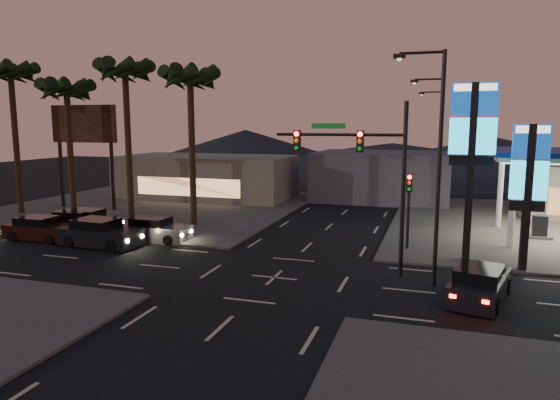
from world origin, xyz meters
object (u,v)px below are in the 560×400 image
(car_lane_b_front, at_px, (154,230))
(suv_station, at_px, (480,284))
(car_lane_a_front, at_px, (100,234))
(pylon_sign_tall, at_px, (472,136))
(traffic_signal_mast, at_px, (365,163))
(pylon_sign_short, at_px, (529,175))
(car_lane_b_mid, at_px, (88,221))
(car_lane_b_rear, at_px, (78,222))
(car_lane_a_mid, at_px, (40,229))

(car_lane_b_front, distance_m, suv_station, 18.72)
(car_lane_a_front, relative_size, suv_station, 1.10)
(pylon_sign_tall, xyz_separation_m, car_lane_a_front, (-19.96, -2.86, -5.66))
(traffic_signal_mast, relative_size, car_lane_a_front, 1.61)
(pylon_sign_short, bearing_deg, car_lane_b_mid, 176.88)
(pylon_sign_short, height_order, car_lane_b_front, pylon_sign_short)
(pylon_sign_short, distance_m, traffic_signal_mast, 7.69)
(pylon_sign_short, relative_size, car_lane_b_rear, 1.56)
(car_lane_b_mid, bearing_deg, car_lane_a_mid, -110.71)
(pylon_sign_tall, distance_m, traffic_signal_mast, 6.02)
(car_lane_a_front, xyz_separation_m, car_lane_b_front, (2.22, 2.20, -0.08))
(pylon_sign_short, bearing_deg, pylon_sign_tall, 158.20)
(pylon_sign_tall, height_order, car_lane_b_mid, pylon_sign_tall)
(pylon_sign_short, relative_size, car_lane_b_front, 1.60)
(car_lane_b_front, distance_m, car_lane_b_rear, 6.09)
(traffic_signal_mast, distance_m, car_lane_a_mid, 20.30)
(traffic_signal_mast, height_order, car_lane_b_rear, traffic_signal_mast)
(car_lane_a_mid, bearing_deg, car_lane_b_front, 15.81)
(traffic_signal_mast, distance_m, car_lane_b_mid, 19.57)
(car_lane_b_mid, bearing_deg, pylon_sign_short, -3.12)
(pylon_sign_short, distance_m, car_lane_b_mid, 26.21)
(car_lane_b_mid, bearing_deg, car_lane_b_rear, -131.68)
(car_lane_a_front, distance_m, suv_station, 20.43)
(pylon_sign_tall, relative_size, car_lane_b_mid, 2.01)
(traffic_signal_mast, bearing_deg, car_lane_b_rear, 169.79)
(pylon_sign_tall, relative_size, car_lane_b_front, 2.06)
(car_lane_a_mid, xyz_separation_m, car_lane_b_front, (6.76, 1.91, -0.00))
(car_lane_b_front, bearing_deg, pylon_sign_tall, 2.13)
(pylon_sign_tall, xyz_separation_m, car_lane_b_rear, (-23.80, -0.08, -5.73))
(traffic_signal_mast, distance_m, car_lane_a_front, 15.88)
(car_lane_b_front, bearing_deg, car_lane_b_mid, 169.23)
(car_lane_a_front, xyz_separation_m, suv_station, (20.22, -2.96, -0.08))
(pylon_sign_tall, height_order, traffic_signal_mast, pylon_sign_tall)
(pylon_sign_tall, bearing_deg, suv_station, -87.44)
(car_lane_b_rear, bearing_deg, car_lane_b_front, -5.48)
(car_lane_b_front, bearing_deg, suv_station, -16.00)
(car_lane_a_front, relative_size, car_lane_b_mid, 1.11)
(suv_station, bearing_deg, car_lane_a_front, 171.68)
(car_lane_b_front, relative_size, suv_station, 0.96)
(traffic_signal_mast, bearing_deg, suv_station, -24.77)
(car_lane_a_mid, distance_m, car_lane_b_mid, 3.19)
(pylon_sign_short, bearing_deg, car_lane_b_rear, 177.99)
(car_lane_a_front, relative_size, car_lane_a_mid, 1.13)
(pylon_sign_short, height_order, car_lane_b_mid, pylon_sign_short)
(traffic_signal_mast, bearing_deg, pylon_sign_tall, 36.52)
(pylon_sign_tall, bearing_deg, car_lane_b_front, -177.87)
(car_lane_a_front, bearing_deg, pylon_sign_short, 4.74)
(pylon_sign_tall, relative_size, car_lane_a_mid, 2.05)
(suv_station, bearing_deg, traffic_signal_mast, 155.23)
(traffic_signal_mast, height_order, car_lane_a_front, traffic_signal_mast)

